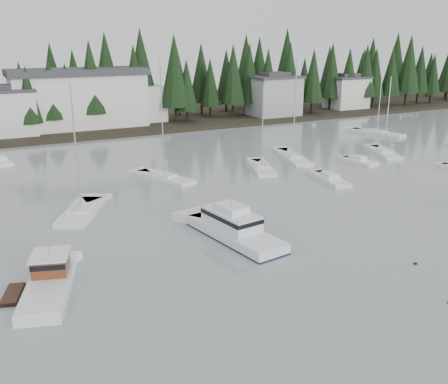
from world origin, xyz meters
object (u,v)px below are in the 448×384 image
(house_west, at_px, (7,111))
(sailboat_4, at_px, (82,213))
(lobster_boat_brown, at_px, (48,284))
(harbor_inn, at_px, (90,98))
(runabout_3, at_px, (1,162))
(runabout_4, at_px, (359,162))
(house_east_b, at_px, (347,92))
(sailboat_7, at_px, (164,179))
(sailboat_8, at_px, (384,154))
(cabin_cruiser_center, at_px, (234,231))
(sailboat_1, at_px, (377,134))
(sailboat_5, at_px, (293,158))
(runabout_1, at_px, (330,180))
(sailboat_9, at_px, (262,169))
(house_east_a, at_px, (274,95))

(house_west, xyz_separation_m, sailboat_4, (2.79, -45.94, -4.58))
(lobster_boat_brown, bearing_deg, harbor_inn, 2.00)
(sailboat_4, height_order, runabout_3, sailboat_4)
(runabout_4, bearing_deg, house_east_b, -46.85)
(sailboat_7, distance_m, sailboat_8, 34.74)
(sailboat_7, relative_size, runabout_4, 2.62)
(runabout_3, bearing_deg, sailboat_8, -120.16)
(harbor_inn, relative_size, cabin_cruiser_center, 2.65)
(runabout_4, bearing_deg, sailboat_7, 72.21)
(house_east_b, bearing_deg, harbor_inn, 177.80)
(runabout_3, xyz_separation_m, runabout_4, (44.97, -22.81, -0.00))
(sailboat_1, relative_size, sailboat_7, 0.79)
(lobster_boat_brown, bearing_deg, runabout_4, -49.81)
(sailboat_5, bearing_deg, runabout_3, 82.67)
(lobster_boat_brown, xyz_separation_m, sailboat_4, (5.39, 15.00, -0.41))
(house_east_b, distance_m, runabout_1, 65.36)
(sailboat_7, bearing_deg, sailboat_1, -97.23)
(house_east_b, bearing_deg, sailboat_5, -137.95)
(sailboat_7, distance_m, sailboat_9, 13.39)
(house_east_b, xyz_separation_m, sailboat_1, (-15.93, -27.63, -4.35))
(sailboat_5, bearing_deg, sailboat_7, 111.46)
(house_east_a, xyz_separation_m, sailboat_9, (-26.01, -38.05, -4.84))
(runabout_3, bearing_deg, lobster_boat_brown, 171.36)
(house_west, relative_size, house_east_a, 0.90)
(harbor_inn, distance_m, cabin_cruiser_center, 61.94)
(cabin_cruiser_center, bearing_deg, runabout_4, -69.20)
(house_east_a, relative_size, sailboat_1, 0.90)
(cabin_cruiser_center, bearing_deg, sailboat_4, 31.84)
(house_east_b, xyz_separation_m, runabout_3, (-78.91, -20.32, -4.27))
(harbor_inn, bearing_deg, runabout_3, -128.38)
(sailboat_4, xyz_separation_m, sailboat_8, (46.57, 6.46, -0.01))
(cabin_cruiser_center, distance_m, sailboat_7, 20.69)
(lobster_boat_brown, xyz_separation_m, sailboat_9, (30.58, 21.89, -0.41))
(sailboat_7, distance_m, runabout_3, 25.45)
(house_east_a, height_order, runabout_4, house_east_a)
(house_west, distance_m, sailboat_9, 48.26)
(sailboat_1, height_order, sailboat_8, sailboat_8)
(cabin_cruiser_center, relative_size, sailboat_4, 0.83)
(sailboat_9, height_order, runabout_4, sailboat_9)
(house_west, distance_m, sailboat_7, 40.73)
(sailboat_5, height_order, runabout_1, sailboat_5)
(harbor_inn, height_order, runabout_3, harbor_inn)
(sailboat_1, relative_size, runabout_1, 1.63)
(sailboat_5, bearing_deg, sailboat_8, -89.20)
(lobster_boat_brown, bearing_deg, house_west, 14.91)
(sailboat_5, xyz_separation_m, sailboat_9, (-7.33, -3.35, -0.01))
(cabin_cruiser_center, xyz_separation_m, sailboat_9, (14.53, 19.32, -0.63))
(cabin_cruiser_center, bearing_deg, sailboat_1, -64.54)
(runabout_1, bearing_deg, harbor_inn, 29.61)
(harbor_inn, distance_m, runabout_4, 53.19)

